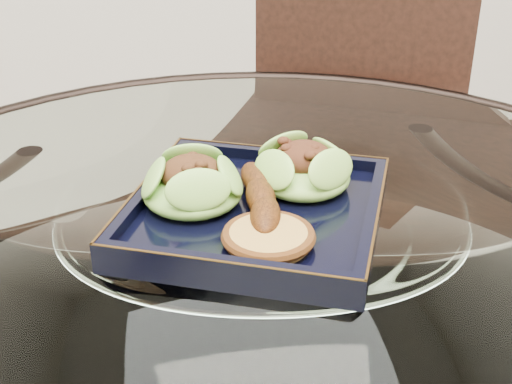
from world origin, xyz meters
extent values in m
cylinder|color=white|center=(0.00, 0.00, 0.76)|extent=(1.10, 1.10, 0.01)
torus|color=black|center=(0.00, 0.00, 0.76)|extent=(1.13, 1.13, 0.02)
cylinder|color=black|center=(0.28, 0.28, 0.38)|extent=(0.04, 0.04, 0.75)
cylinder|color=black|center=(-0.28, 0.28, 0.38)|extent=(0.04, 0.04, 0.75)
cube|color=black|center=(0.18, 0.36, 0.44)|extent=(0.53, 0.53, 0.04)
cube|color=black|center=(0.26, 0.53, 0.70)|extent=(0.36, 0.18, 0.43)
cylinder|color=black|center=(0.10, 0.59, 0.21)|extent=(0.03, 0.03, 0.43)
cylinder|color=black|center=(0.41, 0.45, 0.21)|extent=(0.03, 0.03, 0.43)
cube|color=black|center=(0.00, 0.03, 0.77)|extent=(0.35, 0.35, 0.02)
ellipsoid|color=#5BA630|center=(-0.07, 0.05, 0.80)|extent=(0.15, 0.15, 0.04)
ellipsoid|color=#6FA32F|center=(0.06, 0.08, 0.80)|extent=(0.12, 0.12, 0.04)
ellipsoid|color=#5E2B09|center=(0.00, 0.03, 0.80)|extent=(0.04, 0.15, 0.03)
cylinder|color=gold|center=(0.00, -0.05, 0.79)|extent=(0.09, 0.09, 0.02)
camera|label=1|loc=(-0.10, -0.65, 1.16)|focal=50.00mm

